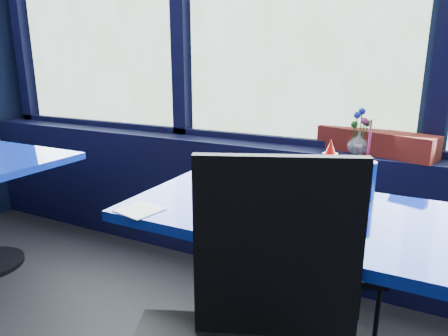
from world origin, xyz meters
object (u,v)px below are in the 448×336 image
chair_near_front (240,330)px  food_basket (318,206)px  flower_vase (359,141)px  ketchup_bottle (329,171)px  planter_box (375,142)px  near_table (284,251)px  soda_cup (363,179)px  chair_near_back (328,253)px

chair_near_front → food_basket: bearing=60.6°
flower_vase → ketchup_bottle: 0.61m
ketchup_bottle → flower_vase: bearing=88.1°
planter_box → food_basket: 0.94m
planter_box → flower_vase: size_ratio=2.54×
near_table → soda_cup: size_ratio=3.62×
chair_near_back → planter_box: planter_box is taller
food_basket → chair_near_back: bearing=112.1°
planter_box → ketchup_bottle: (-0.10, -0.68, -0.01)m
soda_cup → chair_near_back: bearing=173.0°
chair_near_back → food_basket: bearing=71.7°
planter_box → soda_cup: bearing=-67.8°
chair_near_back → flower_vase: flower_vase is taller
ketchup_bottle → soda_cup: soda_cup is taller
planter_box → soda_cup: soda_cup is taller
planter_box → chair_near_front: bearing=-76.4°
flower_vase → chair_near_front: bearing=-92.4°
chair_near_front → chair_near_back: bearing=63.6°
chair_near_back → planter_box: size_ratio=1.29×
food_basket → ketchup_bottle: ketchup_bottle is taller
food_basket → near_table: bearing=-173.5°
chair_near_back → soda_cup: soda_cup is taller
planter_box → soda_cup: 0.67m
flower_vase → chair_near_back: bearing=-90.6°
chair_near_front → food_basket: chair_near_front is taller
planter_box → flower_vase: bearing=-118.2°
chair_near_front → chair_near_back: (0.05, 0.81, -0.14)m
near_table → soda_cup: 0.43m
chair_near_back → food_basket: 0.42m
near_table → flower_vase: bearing=81.2°
food_basket → ketchup_bottle: 0.26m
chair_near_front → planter_box: size_ratio=1.66×
food_basket → ketchup_bottle: bearing=115.5°
chair_near_front → ketchup_bottle: (0.04, 0.78, 0.25)m
food_basket → ketchup_bottle: size_ratio=1.53×
near_table → food_basket: bearing=-13.6°
flower_vase → soda_cup: soda_cup is taller
chair_near_back → planter_box: 0.77m
near_table → chair_near_back: bearing=63.7°
planter_box → near_table: bearing=-83.9°
chair_near_front → planter_box: (0.13, 1.47, 0.25)m
flower_vase → ketchup_bottle: flower_vase is taller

